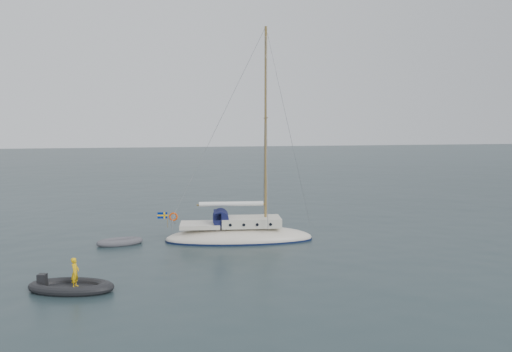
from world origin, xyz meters
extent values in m
plane|color=black|center=(0.00, 0.00, 0.00)|extent=(300.00, 300.00, 0.00)
ellipsoid|color=beige|center=(-2.39, 0.41, 0.15)|extent=(9.22, 2.87, 1.54)
cube|color=beige|center=(-1.68, 0.41, 1.21)|extent=(3.69, 1.95, 0.56)
cube|color=beige|center=(-4.85, 0.41, 1.05)|extent=(2.46, 1.95, 0.26)
cylinder|color=#10133A|center=(-3.57, 0.41, 1.49)|extent=(0.98, 1.69, 0.98)
cube|color=#10133A|center=(-3.78, 0.41, 1.70)|extent=(0.46, 1.69, 0.41)
cylinder|color=olive|center=(-0.75, 0.41, 7.07)|extent=(0.15, 0.15, 12.30)
cylinder|color=olive|center=(-0.75, 0.41, 7.69)|extent=(0.05, 2.25, 0.05)
cylinder|color=olive|center=(-2.91, 0.41, 2.31)|extent=(4.30, 0.10, 0.10)
cylinder|color=silver|center=(-2.91, 0.41, 2.36)|extent=(4.00, 0.29, 0.29)
cylinder|color=gray|center=(-6.49, 0.41, 1.49)|extent=(0.04, 2.25, 0.04)
torus|color=#D63F06|center=(-6.54, 1.03, 1.49)|extent=(0.55, 0.10, 0.55)
cylinder|color=olive|center=(-6.85, 0.41, 1.38)|extent=(0.03, 0.03, 0.92)
cube|color=navy|center=(-7.16, 0.41, 1.69)|extent=(0.61, 0.02, 0.39)
cube|color=#F8B70A|center=(-7.16, 0.41, 1.69)|extent=(0.64, 0.03, 0.09)
cube|color=#F8B70A|center=(-7.05, 0.41, 1.69)|extent=(0.09, 0.03, 0.41)
cylinder|color=black|center=(-3.01, 1.40, 1.21)|extent=(0.18, 0.06, 0.18)
cylinder|color=black|center=(-3.01, -0.57, 1.21)|extent=(0.18, 0.06, 0.18)
cylinder|color=black|center=(-2.19, 1.40, 1.21)|extent=(0.18, 0.06, 0.18)
cylinder|color=black|center=(-2.19, -0.57, 1.21)|extent=(0.18, 0.06, 0.18)
cylinder|color=black|center=(-1.37, 1.40, 1.21)|extent=(0.18, 0.06, 0.18)
cylinder|color=black|center=(-1.37, -0.57, 1.21)|extent=(0.18, 0.06, 0.18)
cylinder|color=black|center=(-0.55, 1.40, 1.21)|extent=(0.18, 0.06, 0.18)
cylinder|color=black|center=(-0.55, -0.57, 1.21)|extent=(0.18, 0.06, 0.18)
cube|color=#4F4E54|center=(-9.68, 1.13, 0.12)|extent=(1.69, 0.69, 0.10)
cube|color=black|center=(-11.53, -7.30, 0.14)|extent=(2.37, 0.99, 0.12)
cube|color=black|center=(-12.82, -7.30, 0.44)|extent=(0.35, 0.35, 0.59)
imported|color=#EBB40F|center=(-11.34, -7.30, 0.83)|extent=(0.34, 0.49, 1.31)
camera|label=1|loc=(-8.76, -29.75, 7.13)|focal=35.00mm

